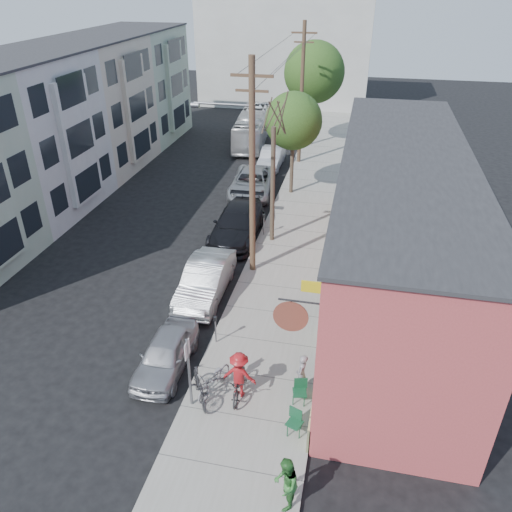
% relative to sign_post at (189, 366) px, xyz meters
% --- Properties ---
extents(ground, '(120.00, 120.00, 0.00)m').
position_rel_sign_post_xyz_m(ground, '(-2.35, 3.83, -1.83)').
color(ground, black).
extents(sidewalk, '(4.50, 58.00, 0.15)m').
position_rel_sign_post_xyz_m(sidewalk, '(1.90, 14.83, -1.76)').
color(sidewalk, gray).
rests_on(sidewalk, ground).
extents(cafe_building, '(6.60, 20.20, 6.61)m').
position_rel_sign_post_xyz_m(cafe_building, '(6.64, 8.82, 1.47)').
color(cafe_building, '#AA3F41').
rests_on(cafe_building, ground).
extents(apartment_row, '(6.30, 32.00, 9.00)m').
position_rel_sign_post_xyz_m(apartment_row, '(-14.20, 17.83, 2.67)').
color(apartment_row, '#9AAC91').
rests_on(apartment_row, ground).
extents(end_cap_building, '(18.00, 8.00, 12.00)m').
position_rel_sign_post_xyz_m(end_cap_building, '(-4.35, 45.83, 4.17)').
color(end_cap_building, '#B8B8B3').
rests_on(end_cap_building, ground).
extents(sign_post, '(0.07, 0.45, 2.80)m').
position_rel_sign_post_xyz_m(sign_post, '(0.00, 0.00, 0.00)').
color(sign_post, slate).
rests_on(sign_post, sidewalk).
extents(parking_meter_near, '(0.14, 0.14, 1.24)m').
position_rel_sign_post_xyz_m(parking_meter_near, '(-0.10, 3.33, -0.85)').
color(parking_meter_near, slate).
rests_on(parking_meter_near, sidewalk).
extents(parking_meter_far, '(0.14, 0.14, 1.24)m').
position_rel_sign_post_xyz_m(parking_meter_far, '(-0.10, 12.92, -0.85)').
color(parking_meter_far, slate).
rests_on(parking_meter_far, sidewalk).
extents(utility_pole_near, '(3.57, 0.28, 10.00)m').
position_rel_sign_post_xyz_m(utility_pole_near, '(0.04, 9.14, 3.58)').
color(utility_pole_near, '#503A28').
rests_on(utility_pole_near, sidewalk).
extents(utility_pole_far, '(1.80, 0.28, 10.00)m').
position_rel_sign_post_xyz_m(utility_pole_far, '(0.10, 25.63, 3.51)').
color(utility_pole_far, '#503A28').
rests_on(utility_pole_far, sidewalk).
extents(tree_bare, '(0.24, 0.24, 6.26)m').
position_rel_sign_post_xyz_m(tree_bare, '(0.45, 12.43, 1.45)').
color(tree_bare, '#44392C').
rests_on(tree_bare, sidewalk).
extents(tree_leafy_mid, '(3.60, 3.60, 6.56)m').
position_rel_sign_post_xyz_m(tree_leafy_mid, '(0.45, 19.39, 3.07)').
color(tree_leafy_mid, '#44392C').
rests_on(tree_leafy_mid, sidewalk).
extents(tree_leafy_far, '(4.86, 4.86, 8.28)m').
position_rel_sign_post_xyz_m(tree_leafy_far, '(0.45, 30.31, 4.16)').
color(tree_leafy_far, '#44392C').
rests_on(tree_leafy_far, sidewalk).
extents(patio_chair_a, '(0.60, 0.60, 0.88)m').
position_rel_sign_post_xyz_m(patio_chair_a, '(3.59, 0.87, -1.24)').
color(patio_chair_a, '#134428').
rests_on(patio_chair_a, sidewalk).
extents(patio_chair_b, '(0.65, 0.65, 0.88)m').
position_rel_sign_post_xyz_m(patio_chair_b, '(3.61, -0.49, -1.24)').
color(patio_chair_b, '#134428').
rests_on(patio_chair_b, sidewalk).
extents(patron_grey, '(0.42, 0.60, 1.58)m').
position_rel_sign_post_xyz_m(patron_grey, '(3.57, 1.38, -0.89)').
color(patron_grey, gray).
rests_on(patron_grey, sidewalk).
extents(patron_green, '(0.70, 0.88, 1.75)m').
position_rel_sign_post_xyz_m(patron_green, '(3.72, -3.00, -0.81)').
color(patron_green, '#2C6C2B').
rests_on(patron_green, sidewalk).
extents(cyclist, '(1.20, 0.74, 1.80)m').
position_rel_sign_post_xyz_m(cyclist, '(1.50, 0.78, -0.78)').
color(cyclist, maroon).
rests_on(cyclist, sidewalk).
extents(cyclist_bike, '(0.73, 1.88, 0.98)m').
position_rel_sign_post_xyz_m(cyclist_bike, '(1.50, 0.78, -1.19)').
color(cyclist_bike, black).
rests_on(cyclist_bike, sidewalk).
extents(parked_bike_a, '(1.40, 1.90, 1.13)m').
position_rel_sign_post_xyz_m(parked_bike_a, '(0.21, 0.28, -1.12)').
color(parked_bike_a, black).
rests_on(parked_bike_a, sidewalk).
extents(parked_bike_b, '(1.20, 2.00, 0.99)m').
position_rel_sign_post_xyz_m(parked_bike_b, '(0.59, 0.78, -1.19)').
color(parked_bike_b, slate).
rests_on(parked_bike_b, sidewalk).
extents(car_0, '(1.64, 4.02, 1.36)m').
position_rel_sign_post_xyz_m(car_0, '(-1.55, 1.67, -1.15)').
color(car_0, '#9E9FA6').
rests_on(car_0, ground).
extents(car_1, '(1.81, 5.01, 1.64)m').
position_rel_sign_post_xyz_m(car_1, '(-1.55, 6.66, -1.01)').
color(car_1, '#B0B4B8').
rests_on(car_1, ground).
extents(car_2, '(2.47, 5.88, 1.70)m').
position_rel_sign_post_xyz_m(car_2, '(-1.55, 12.57, -0.98)').
color(car_2, black).
rests_on(car_2, ground).
extents(car_3, '(3.02, 5.88, 1.59)m').
position_rel_sign_post_xyz_m(car_3, '(-2.11, 18.85, -1.04)').
color(car_3, '#979A9E').
rests_on(car_3, ground).
extents(car_4, '(1.56, 4.37, 1.44)m').
position_rel_sign_post_xyz_m(car_4, '(-1.82, 24.39, -1.11)').
color(car_4, '#A9ABB1').
rests_on(car_4, ground).
extents(bus, '(3.13, 9.75, 2.67)m').
position_rel_sign_post_xyz_m(bus, '(-4.58, 30.10, -0.50)').
color(bus, silver).
rests_on(bus, ground).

